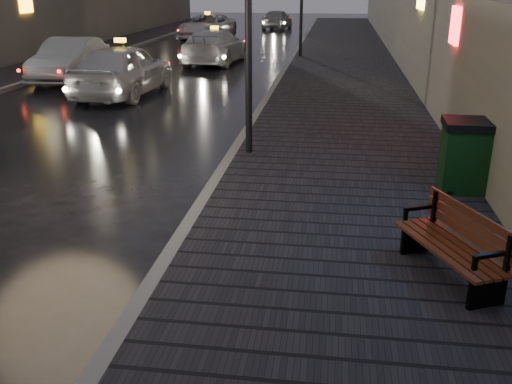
# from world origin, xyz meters

# --- Properties ---
(ground) EXTENTS (120.00, 120.00, 0.00)m
(ground) POSITION_xyz_m (0.00, 0.00, 0.00)
(ground) COLOR black
(ground) RESTS_ON ground
(sidewalk) EXTENTS (4.60, 58.00, 0.15)m
(sidewalk) POSITION_xyz_m (3.90, 21.00, 0.07)
(sidewalk) COLOR black
(sidewalk) RESTS_ON ground
(curb) EXTENTS (0.20, 58.00, 0.15)m
(curb) POSITION_xyz_m (1.50, 21.00, 0.07)
(curb) COLOR slate
(curb) RESTS_ON ground
(sidewalk_far) EXTENTS (2.40, 58.00, 0.15)m
(sidewalk_far) POSITION_xyz_m (-8.70, 21.00, 0.07)
(sidewalk_far) COLOR black
(sidewalk_far) RESTS_ON ground
(curb_far) EXTENTS (0.20, 58.00, 0.15)m
(curb_far) POSITION_xyz_m (-7.40, 21.00, 0.07)
(curb_far) COLOR slate
(curb_far) RESTS_ON ground
(bench) EXTENTS (1.23, 1.77, 0.86)m
(bench) POSITION_xyz_m (5.11, 1.08, 0.58)
(bench) COLOR black
(bench) RESTS_ON sidewalk
(trash_bin) EXTENTS (0.82, 0.82, 1.22)m
(trash_bin) POSITION_xyz_m (5.80, 4.27, 0.77)
(trash_bin) COLOR black
(trash_bin) RESTS_ON sidewalk
(taxi_near) EXTENTS (2.18, 4.98, 1.67)m
(taxi_near) POSITION_xyz_m (-3.20, 12.30, 0.84)
(taxi_near) COLOR silver
(taxi_near) RESTS_ON ground
(car_left_mid) EXTENTS (1.95, 4.71, 1.52)m
(car_left_mid) POSITION_xyz_m (-6.15, 14.80, 0.76)
(car_left_mid) COLOR #9B9CA3
(car_left_mid) RESTS_ON ground
(taxi_mid) EXTENTS (2.45, 5.23, 1.48)m
(taxi_mid) POSITION_xyz_m (-1.81, 20.02, 0.74)
(taxi_mid) COLOR silver
(taxi_mid) RESTS_ON ground
(taxi_far) EXTENTS (3.07, 5.60, 1.49)m
(taxi_far) POSITION_xyz_m (-4.60, 31.12, 0.74)
(taxi_far) COLOR silver
(taxi_far) RESTS_ON ground
(car_far) EXTENTS (2.16, 4.38, 1.44)m
(car_far) POSITION_xyz_m (-1.00, 38.62, 0.72)
(car_far) COLOR gray
(car_far) RESTS_ON ground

